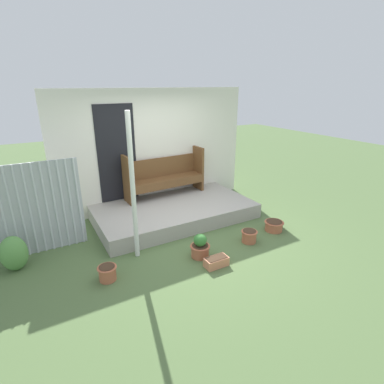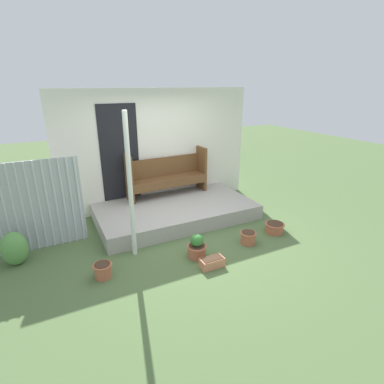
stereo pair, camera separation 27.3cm
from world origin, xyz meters
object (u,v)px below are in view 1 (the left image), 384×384
at_px(bench, 164,174).
at_px(shrub_by_fence, 14,253).
at_px(flower_pot_right, 249,236).
at_px(flower_pot_far_right, 274,225).
at_px(support_post, 133,189).
at_px(flower_pot_left, 107,272).
at_px(flower_pot_middle, 200,247).
at_px(planter_box_rect, 216,262).

distance_m(bench, shrub_by_fence, 3.25).
bearing_deg(flower_pot_right, flower_pot_far_right, 9.12).
relative_size(support_post, flower_pot_left, 8.28).
bearing_deg(bench, shrub_by_fence, -162.20).
bearing_deg(flower_pot_left, shrub_by_fence, 140.36).
bearing_deg(bench, flower_pot_left, -134.68).
bearing_deg(flower_pot_left, flower_pot_right, -3.31).
relative_size(flower_pot_middle, flower_pot_far_right, 1.09).
xyz_separation_m(bench, flower_pot_middle, (-0.38, -2.19, -0.62)).
relative_size(planter_box_rect, shrub_by_fence, 0.66).
height_order(flower_pot_left, flower_pot_middle, flower_pot_middle).
bearing_deg(support_post, bench, 52.57).
bearing_deg(flower_pot_far_right, flower_pot_left, 179.44).
height_order(support_post, flower_pot_right, support_post).
height_order(bench, shrub_by_fence, bench).
distance_m(bench, flower_pot_right, 2.40).
distance_m(flower_pot_left, planter_box_rect, 1.63).
bearing_deg(shrub_by_fence, flower_pot_left, -39.64).
height_order(flower_pot_middle, flower_pot_right, flower_pot_middle).
distance_m(flower_pot_left, shrub_by_fence, 1.49).
distance_m(flower_pot_right, shrub_by_fence, 3.80).
bearing_deg(flower_pot_left, support_post, 34.67).
bearing_deg(planter_box_rect, support_post, 137.02).
bearing_deg(flower_pot_right, flower_pot_left, 176.69).
relative_size(support_post, flower_pot_far_right, 6.29).
height_order(flower_pot_middle, planter_box_rect, flower_pot_middle).
relative_size(flower_pot_right, planter_box_rect, 0.79).
xyz_separation_m(flower_pot_left, flower_pot_far_right, (3.20, -0.03, -0.02)).
bearing_deg(bench, flower_pot_middle, -102.59).
height_order(planter_box_rect, shrub_by_fence, shrub_by_fence).
xyz_separation_m(flower_pot_left, flower_pot_middle, (1.48, -0.12, 0.05)).
bearing_deg(planter_box_rect, flower_pot_left, 162.78).
bearing_deg(flower_pot_left, planter_box_rect, -17.22).
distance_m(planter_box_rect, shrub_by_fence, 3.07).
bearing_deg(flower_pot_far_right, planter_box_rect, -164.56).
bearing_deg(flower_pot_middle, flower_pot_far_right, 3.07).
distance_m(support_post, flower_pot_far_right, 2.84).
relative_size(flower_pot_far_right, shrub_by_fence, 0.66).
height_order(bench, flower_pot_left, bench).
distance_m(flower_pot_middle, planter_box_rect, 0.38).
bearing_deg(flower_pot_middle, flower_pot_right, -1.20).
bearing_deg(support_post, shrub_by_fence, 162.93).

